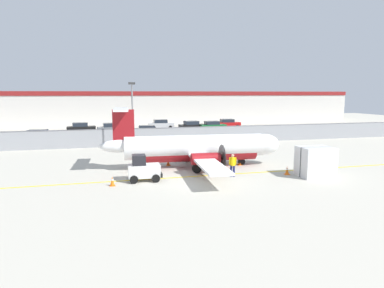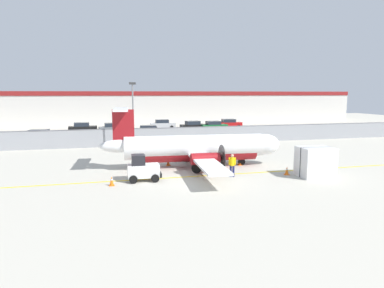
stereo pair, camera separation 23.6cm
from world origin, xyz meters
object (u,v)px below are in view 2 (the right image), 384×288
Objects in this scene: traffic_cone_far_right at (168,162)px; parked_car_5 at (193,126)px; baggage_tug at (143,169)px; parked_car_0 at (38,136)px; cargo_container at (315,162)px; parked_car_2 at (113,128)px; parked_car_4 at (163,124)px; parked_car_1 at (83,128)px; traffic_cone_far_left at (112,181)px; parked_car_6 at (214,126)px; traffic_cone_near_right at (240,162)px; traffic_cone_near_left at (287,171)px; apron_light_pole at (133,111)px; parked_car_7 at (229,124)px; commuter_airplane at (198,148)px; parked_car_3 at (147,131)px; ground_crew_worker at (232,164)px.

parked_car_5 reaches higher than traffic_cone_far_right.
parked_car_0 is at bearing 117.46° from baggage_tug.
cargo_container reaches higher than parked_car_2.
parked_car_0 is 21.47m from parked_car_4.
traffic_cone_far_left is at bearing -86.27° from parked_car_1.
parked_car_6 is (1.94, 30.85, -0.21)m from cargo_container.
cargo_container is 6.46m from traffic_cone_near_right.
cargo_container reaches higher than traffic_cone_near_left.
parked_car_2 is 16.40m from apron_light_pole.
parked_car_4 is (-5.64, 35.83, -0.21)m from cargo_container.
parked_car_4 is (8.36, 4.79, 0.00)m from parked_car_2.
parked_car_4 and parked_car_7 have the same top height.
parked_car_0 is 1.00× the size of parked_car_1.
traffic_cone_far_right is (-9.88, 6.46, -0.79)m from cargo_container.
commuter_airplane is 3.87m from traffic_cone_near_right.
parked_car_0 is at bearing -158.23° from parked_car_7.
parked_car_7 is 0.58× the size of apron_light_pole.
traffic_cone_far_right is 0.09× the size of apron_light_pole.
apron_light_pole is at bearing -106.23° from parked_car_4.
parked_car_5 is 3.33m from parked_car_6.
commuter_airplane reaches higher than traffic_cone_near_right.
parked_car_3 is 12.42m from parked_car_6.
parked_car_2 is (-14.00, 31.03, -0.21)m from cargo_container.
parked_car_5 is at bearing -159.40° from parked_car_7.
apron_light_pole is (-17.93, -19.14, 3.41)m from parked_car_7.
traffic_cone_near_left is 32.46m from parked_car_2.
parked_car_2 is at bearing -136.16° from parked_car_0.
commuter_airplane is 27.21m from parked_car_6.
ground_crew_worker is at bearing 169.90° from cargo_container.
parked_car_1 reaches higher than traffic_cone_far_left.
parked_car_6 is (20.44, -2.03, 0.00)m from parked_car_1.
baggage_tug is 0.54× the size of parked_car_3.
parked_car_1 is 4.86m from parked_car_2.
ground_crew_worker is 4.33m from traffic_cone_near_left.
parked_car_3 is 0.99× the size of parked_car_5.
parked_car_6 is at bearing -5.11° from parked_car_2.
baggage_tug is 5.40m from traffic_cone_far_right.
traffic_cone_far_right is at bearing -75.05° from parked_car_1.
commuter_airplane is 6.83× the size of baggage_tug.
traffic_cone_near_right is (-3.89, 5.10, -0.79)m from cargo_container.
parked_car_1 is 17.28m from parked_car_5.
commuter_airplane is at bearing 31.35° from traffic_cone_far_left.
baggage_tug reaches higher than ground_crew_worker.
parked_car_3 reaches higher than traffic_cone_near_left.
traffic_cone_near_left is at bearing -62.37° from traffic_cone_near_right.
commuter_airplane reaches higher than ground_crew_worker.
traffic_cone_far_right is (-2.35, 1.11, -1.29)m from commuter_airplane.
apron_light_pole is at bearing 79.65° from traffic_cone_far_left.
commuter_airplane is 3.69× the size of parked_car_5.
ground_crew_worker is at bearing -104.69° from parked_car_5.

